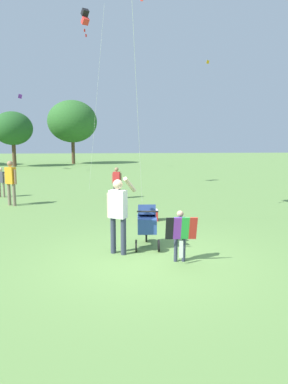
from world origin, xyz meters
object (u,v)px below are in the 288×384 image
kite_orange_delta (85,18)px  stroller (147,222)px  child_with_butterfly_kite (180,231)px  person_red_shirt (11,179)px  person_sitting_far (1,180)px  cooler_box (151,215)px  person_adult_flyer (118,209)px  person_kid_running (117,180)px

kite_orange_delta → stroller: bearing=-78.5°
child_with_butterfly_kite → person_red_shirt: size_ratio=0.63×
kite_orange_delta → person_sitting_far: size_ratio=6.64×
kite_orange_delta → cooler_box: kite_orange_delta is taller
child_with_butterfly_kite → person_sitting_far: person_sitting_far is taller
person_adult_flyer → person_kid_running: 7.46m
stroller → kite_orange_delta: bearing=101.5°
person_sitting_far → person_kid_running: size_ratio=0.97×
person_adult_flyer → cooler_box: bearing=71.5°
person_red_shirt → person_kid_running: bearing=16.8°
person_red_shirt → person_sitting_far: 2.34m
stroller → person_sitting_far: (-5.77, 7.82, 0.18)m
stroller → person_adult_flyer: bearing=-144.9°
person_kid_running → person_sitting_far: bearing=170.6°
person_adult_flyer → stroller: (0.69, 0.48, -0.41)m
person_kid_running → cooler_box: 4.43m
stroller → kite_orange_delta: kite_orange_delta is taller
person_kid_running → person_red_shirt: bearing=-163.2°
cooler_box → person_sitting_far: bearing=140.2°
child_with_butterfly_kite → kite_orange_delta: bearing=103.2°
stroller → cooler_box: bearing=82.0°
cooler_box → person_adult_flyer: bearing=-108.5°
person_red_shirt → person_sitting_far: bearing=116.0°
kite_orange_delta → person_adult_flyer: bearing=-82.7°
child_with_butterfly_kite → person_sitting_far: size_ratio=0.82×
child_with_butterfly_kite → cooler_box: bearing=93.1°
person_sitting_far → stroller: bearing=-53.6°
stroller → person_red_shirt: size_ratio=0.63×
kite_orange_delta → person_red_shirt: kite_orange_delta is taller
person_kid_running → child_with_butterfly_kite: bearing=-81.4°
person_sitting_far → person_kid_running: 5.19m
person_adult_flyer → person_red_shirt: person_adult_flyer is taller
cooler_box → kite_orange_delta: bearing=108.3°
stroller → cooler_box: 2.77m
child_with_butterfly_kite → person_kid_running: person_kid_running is taller
stroller → person_red_shirt: (-4.75, 5.73, 0.42)m
child_with_butterfly_kite → cooler_box: (-0.21, 3.84, -0.49)m
child_with_butterfly_kite → person_red_shirt: person_red_shirt is taller
stroller → person_red_shirt: 7.46m
person_red_shirt → person_sitting_far: (-1.02, 2.09, -0.25)m
kite_orange_delta → cooler_box: (2.42, -7.35, -8.22)m
stroller → cooler_box: (0.38, 2.71, -0.43)m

